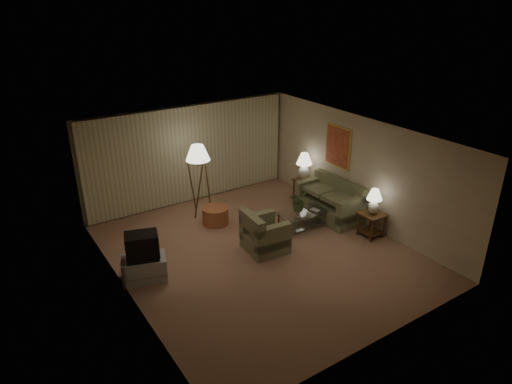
# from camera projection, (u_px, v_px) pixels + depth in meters

# --- Properties ---
(ground) EXTENTS (7.00, 7.00, 0.00)m
(ground) POSITION_uv_depth(u_px,v_px,m) (259.00, 252.00, 10.36)
(ground) COLOR #946852
(ground) RESTS_ON ground
(room_shell) EXTENTS (6.04, 7.02, 2.72)m
(room_shell) POSITION_uv_depth(u_px,v_px,m) (225.00, 160.00, 10.82)
(room_shell) COLOR beige
(room_shell) RESTS_ON ground
(sofa) EXTENTS (1.81, 0.98, 0.78)m
(sofa) POSITION_uv_depth(u_px,v_px,m) (329.00, 203.00, 11.83)
(sofa) COLOR gray
(sofa) RESTS_ON ground
(armchair) EXTENTS (1.03, 0.99, 0.76)m
(armchair) POSITION_uv_depth(u_px,v_px,m) (265.00, 235.00, 10.29)
(armchair) COLOR gray
(armchair) RESTS_ON ground
(side_table_near) EXTENTS (0.54, 0.54, 0.60)m
(side_table_near) POSITION_uv_depth(u_px,v_px,m) (372.00, 221.00, 10.87)
(side_table_near) COLOR #39220F
(side_table_near) RESTS_ON ground
(side_table_far) EXTENTS (0.51, 0.43, 0.60)m
(side_table_far) POSITION_uv_depth(u_px,v_px,m) (303.00, 186.00, 12.86)
(side_table_far) COLOR #39220F
(side_table_far) RESTS_ON ground
(table_lamp_near) EXTENTS (0.37, 0.37, 0.63)m
(table_lamp_near) POSITION_uv_depth(u_px,v_px,m) (374.00, 199.00, 10.64)
(table_lamp_near) COLOR silver
(table_lamp_near) RESTS_ON side_table_near
(table_lamp_far) EXTENTS (0.44, 0.44, 0.76)m
(table_lamp_far) POSITION_uv_depth(u_px,v_px,m) (304.00, 164.00, 12.60)
(table_lamp_far) COLOR silver
(table_lamp_far) RESTS_ON side_table_far
(coffee_table) EXTENTS (1.22, 0.67, 0.41)m
(coffee_table) POSITION_uv_depth(u_px,v_px,m) (302.00, 217.00, 11.32)
(coffee_table) COLOR silver
(coffee_table) RESTS_ON ground
(tv_cabinet) EXTENTS (1.20, 1.07, 0.50)m
(tv_cabinet) POSITION_uv_depth(u_px,v_px,m) (144.00, 268.00, 9.28)
(tv_cabinet) COLOR #B2B2B5
(tv_cabinet) RESTS_ON ground
(crt_tv) EXTENTS (0.90, 0.83, 0.54)m
(crt_tv) POSITION_uv_depth(u_px,v_px,m) (142.00, 246.00, 9.07)
(crt_tv) COLOR black
(crt_tv) RESTS_ON tv_cabinet
(floor_lamp) EXTENTS (0.62, 0.62, 1.91)m
(floor_lamp) POSITION_uv_depth(u_px,v_px,m) (199.00, 179.00, 11.72)
(floor_lamp) COLOR #39220F
(floor_lamp) RESTS_ON ground
(ottoman) EXTENTS (0.73, 0.73, 0.44)m
(ottoman) POSITION_uv_depth(u_px,v_px,m) (215.00, 216.00, 11.54)
(ottoman) COLOR #AD643A
(ottoman) RESTS_ON ground
(vase) EXTENTS (0.17, 0.17, 0.14)m
(vase) POSITION_uv_depth(u_px,v_px,m) (298.00, 211.00, 11.16)
(vase) COLOR white
(vase) RESTS_ON coffee_table
(flowers) EXTENTS (0.58, 0.54, 0.52)m
(flowers) POSITION_uv_depth(u_px,v_px,m) (298.00, 199.00, 11.03)
(flowers) COLOR #45672E
(flowers) RESTS_ON vase
(book) EXTENTS (0.22, 0.26, 0.02)m
(book) POSITION_uv_depth(u_px,v_px,m) (313.00, 211.00, 11.31)
(book) COLOR olive
(book) RESTS_ON coffee_table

